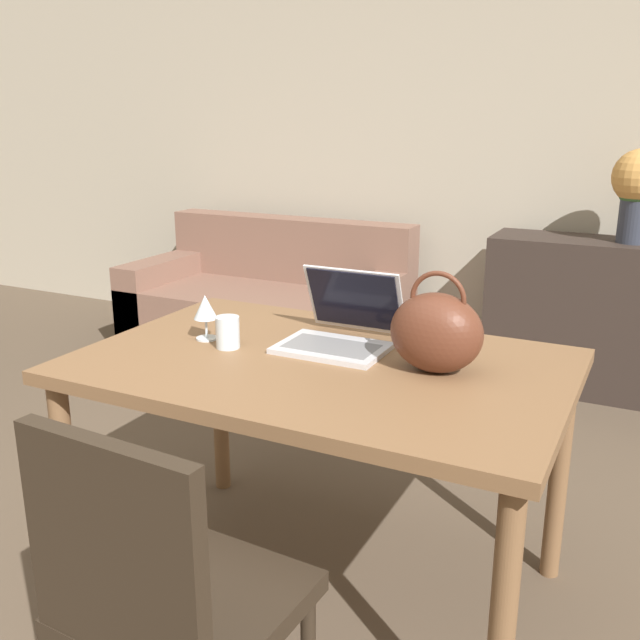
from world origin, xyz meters
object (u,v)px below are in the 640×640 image
Objects in this scene: couch at (269,309)px; flower_vase at (640,187)px; chair at (164,597)px; wine_glass at (205,309)px; handbag at (436,332)px; drinking_glass at (228,332)px; laptop at (343,325)px.

flower_vase is (2.02, 0.23, 0.82)m from couch.
flower_vase reaches higher than chair.
wine_glass is 0.51× the size of handbag.
couch is at bearing 117.47° from drinking_glass.
laptop is 0.43m from wine_glass.
drinking_glass is 0.21× the size of flower_vase.
laptop is at bearing -53.33° from couch.
wine_glass is at bearing 159.82° from drinking_glass.
handbag is 0.61× the size of flower_vase.
couch is 2.28m from drinking_glass.
drinking_glass is 0.64m from handbag.
laptop is at bearing 32.99° from drinking_glass.
couch is at bearing -173.52° from flower_vase.
drinking_glass is 0.13m from wine_glass.
handbag reaches higher than wine_glass.
flower_vase reaches higher than couch.
drinking_glass is at bearing -147.01° from laptop.
drinking_glass is at bearing -172.64° from handbag.
couch is 2.27m from laptop.
drinking_glass is 0.34× the size of handbag.
handbag is (0.74, 0.04, 0.02)m from wine_glass.
wine_glass is at bearing -117.22° from flower_vase.
flower_vase is (0.37, 2.11, 0.22)m from handbag.
flower_vase is at bearing 70.65° from laptop.
flower_vase is at bearing 6.48° from couch.
chair is 3.08m from flower_vase.
flower_vase reaches higher than wine_glass.
wine_glass is at bearing -64.61° from couch.
couch is (-1.36, 2.72, -0.23)m from chair.
wine_glass is 0.74m from handbag.
chair is 3.19× the size of handbag.
laptop is 2.29× the size of wine_glass.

